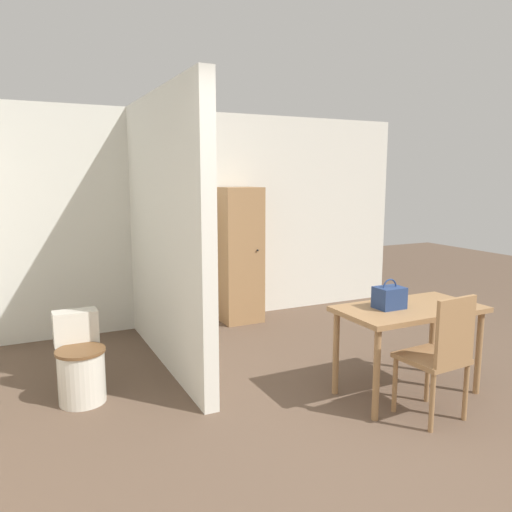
# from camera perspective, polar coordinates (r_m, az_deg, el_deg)

# --- Properties ---
(ground_plane) EXTENTS (16.00, 16.00, 0.00)m
(ground_plane) POSITION_cam_1_polar(r_m,az_deg,el_deg) (3.22, 18.02, -24.41)
(ground_plane) COLOR brown
(wall_back) EXTENTS (5.76, 0.12, 2.50)m
(wall_back) POSITION_cam_1_polar(r_m,az_deg,el_deg) (6.05, -7.28, 4.26)
(wall_back) COLOR silver
(wall_back) RESTS_ON ground_plane
(partition_wall) EXTENTS (0.12, 2.36, 2.50)m
(partition_wall) POSITION_cam_1_polar(r_m,az_deg,el_deg) (4.66, -10.44, 2.76)
(partition_wall) COLOR silver
(partition_wall) RESTS_ON ground_plane
(dining_table) EXTENTS (1.16, 0.62, 0.73)m
(dining_table) POSITION_cam_1_polar(r_m,az_deg,el_deg) (4.19, 17.10, -6.76)
(dining_table) COLOR #997047
(dining_table) RESTS_ON ground_plane
(wooden_chair) EXTENTS (0.43, 0.43, 0.94)m
(wooden_chair) POSITION_cam_1_polar(r_m,az_deg,el_deg) (3.85, 20.29, -10.38)
(wooden_chair) COLOR #997047
(wooden_chair) RESTS_ON ground_plane
(toilet) EXTENTS (0.38, 0.53, 0.68)m
(toilet) POSITION_cam_1_polar(r_m,az_deg,el_deg) (4.25, -19.45, -11.55)
(toilet) COLOR silver
(toilet) RESTS_ON ground_plane
(handbag) EXTENTS (0.22, 0.17, 0.24)m
(handbag) POSITION_cam_1_polar(r_m,az_deg,el_deg) (4.06, 14.99, -4.59)
(handbag) COLOR navy
(handbag) RESTS_ON dining_table
(wooden_cabinet) EXTENTS (0.48, 0.45, 1.63)m
(wooden_cabinet) POSITION_cam_1_polar(r_m,az_deg,el_deg) (6.01, -1.87, 0.10)
(wooden_cabinet) COLOR #997047
(wooden_cabinet) RESTS_ON ground_plane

